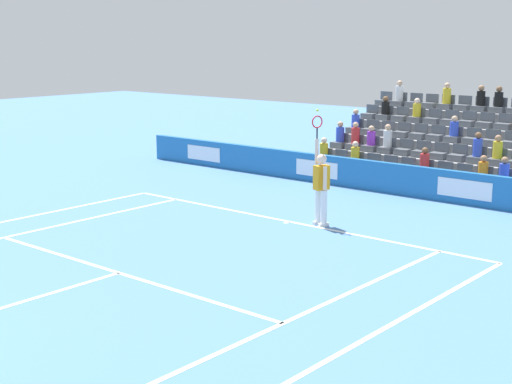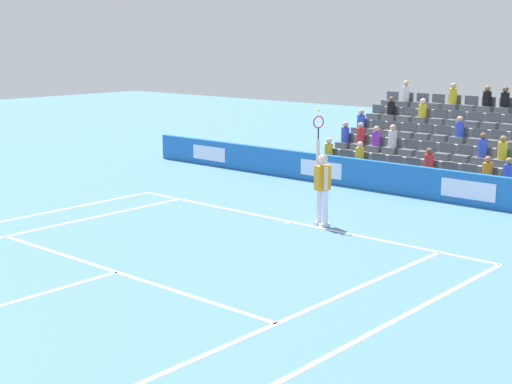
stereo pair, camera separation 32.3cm
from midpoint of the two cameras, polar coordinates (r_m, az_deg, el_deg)
The scene contains 8 objects.
line_baseline at distance 18.88m, azimuth 3.15°, elevation -2.28°, with size 10.97×0.10×0.01m, color white.
line_service at distance 15.11m, azimuth -9.94°, elevation -6.02°, with size 8.23×0.10×0.01m, color white.
line_singles_sideline_right at distance 12.01m, azimuth 0.95°, elevation -10.57°, with size 0.10×11.89×0.01m, color white.
line_doubles_sideline_right at distance 11.24m, azimuth 6.39°, elevation -12.25°, with size 0.10×11.89×0.01m, color white.
line_centre_mark at distance 18.80m, azimuth 2.96°, elevation -2.33°, with size 0.10×0.20×0.01m, color white.
sponsor_barrier at distance 22.61m, azimuth 10.62°, elevation 1.04°, with size 20.02×0.22×0.91m.
tennis_player at distance 18.37m, azimuth 5.56°, elevation 0.45°, with size 0.51×0.43×2.85m.
stadium_stand at distance 25.64m, azimuth 14.74°, elevation 2.93°, with size 6.82×4.75×3.03m.
Camera 2 is at (-11.44, 2.42, 4.55)m, focal length 52.60 mm.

